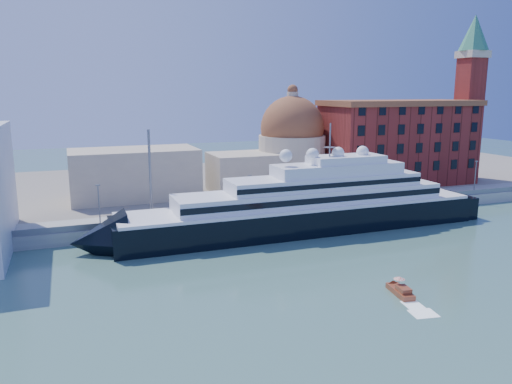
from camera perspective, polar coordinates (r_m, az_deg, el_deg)
name	(u,v)px	position (r m, az deg, el deg)	size (l,w,h in m)	color
ground	(319,275)	(78.19, 7.21, -9.38)	(400.00, 400.00, 0.00)	#375F56
quay	(245,216)	(107.60, -1.27, -2.77)	(180.00, 10.00, 2.50)	gray
land	(198,185)	(146.07, -6.65, 0.85)	(260.00, 72.00, 2.00)	slate
quay_fence	(252,212)	(103.05, -0.43, -2.35)	(180.00, 0.10, 1.20)	slate
superyacht	(292,211)	(99.19, 4.17, -2.19)	(84.12, 11.66, 25.14)	black
water_taxi	(401,291)	(73.13, 16.21, -10.76)	(2.65, 5.60, 2.56)	maroon
warehouse	(398,142)	(145.78, 15.95, 5.55)	(43.00, 19.00, 23.25)	maroon
campanile	(470,87)	(160.62, 23.27, 10.93)	(8.40, 8.40, 47.00)	maroon
church	(238,157)	(129.89, -2.13, 4.03)	(66.00, 18.00, 25.50)	beige
lamp_posts	(188,182)	(100.70, -7.77, 1.14)	(120.80, 2.40, 18.00)	slate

